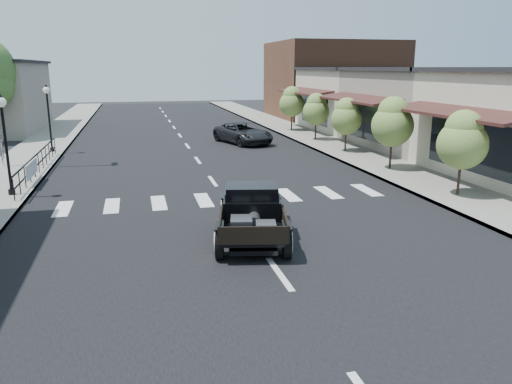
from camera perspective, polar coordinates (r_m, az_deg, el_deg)
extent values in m
plane|color=black|center=(14.49, -0.67, -4.80)|extent=(120.00, 120.00, 0.00)
cube|color=black|center=(28.91, -7.42, 4.63)|extent=(14.00, 80.00, 0.02)
cube|color=gray|center=(29.24, -24.24, 3.74)|extent=(3.00, 80.00, 0.15)
cube|color=gray|center=(30.98, 8.45, 5.35)|extent=(3.00, 80.00, 0.15)
cube|color=gray|center=(32.06, 20.94, 8.79)|extent=(10.00, 9.00, 4.50)
cube|color=beige|center=(39.80, 13.57, 10.16)|extent=(10.00, 9.00, 4.50)
cube|color=brown|center=(49.04, 8.78, 12.51)|extent=(11.00, 10.00, 7.00)
imported|color=black|center=(31.62, -1.49, 6.71)|extent=(3.51, 5.11, 1.30)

